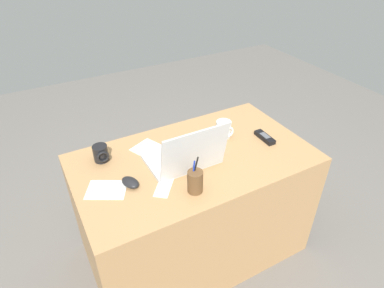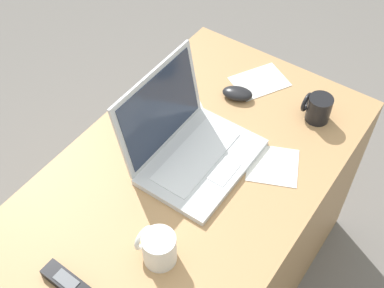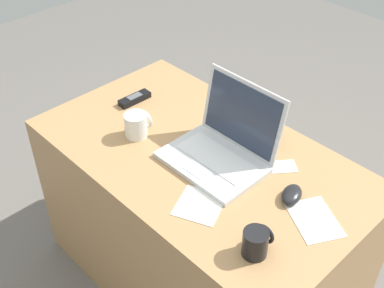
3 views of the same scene
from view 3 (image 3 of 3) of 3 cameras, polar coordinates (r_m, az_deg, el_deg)
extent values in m
plane|color=slate|center=(2.29, 0.78, -14.89)|extent=(6.00, 6.00, 0.00)
cube|color=tan|center=(2.02, 0.87, -8.87)|extent=(1.22, 0.70, 0.71)
cube|color=silver|center=(1.72, 2.29, -2.11)|extent=(0.35, 0.24, 0.02)
cube|color=silver|center=(1.73, 2.79, -1.52)|extent=(0.29, 0.12, 0.00)
cube|color=silver|center=(1.68, 0.53, -2.99)|extent=(0.10, 0.05, 0.00)
cube|color=silver|center=(1.73, 5.77, 3.38)|extent=(0.34, 0.05, 0.25)
cube|color=#283347|center=(1.73, 5.66, 3.34)|extent=(0.31, 0.04, 0.22)
ellipsoid|color=black|center=(1.62, 11.31, -5.69)|extent=(0.09, 0.11, 0.03)
cylinder|color=black|center=(1.43, 7.22, -11.16)|extent=(0.07, 0.07, 0.09)
torus|color=black|center=(1.45, 8.35, -10.13)|extent=(0.06, 0.01, 0.06)
cylinder|color=white|center=(1.84, -6.43, 2.13)|extent=(0.08, 0.08, 0.09)
torus|color=white|center=(1.86, -5.29, 2.86)|extent=(0.07, 0.01, 0.07)
cube|color=black|center=(2.05, -6.56, 5.16)|extent=(0.05, 0.14, 0.02)
cube|color=#595B60|center=(2.04, -6.59, 5.46)|extent=(0.03, 0.06, 0.00)
cylinder|color=brown|center=(1.81, 8.70, 1.63)|extent=(0.07, 0.07, 0.11)
cylinder|color=#1933B2|center=(1.78, 8.74, 2.35)|extent=(0.03, 0.02, 0.14)
cylinder|color=black|center=(1.78, 8.53, 2.69)|extent=(0.04, 0.01, 0.16)
cube|color=white|center=(1.73, 9.09, -2.64)|extent=(0.16, 0.17, 0.00)
cube|color=white|center=(1.58, 13.81, -8.38)|extent=(0.22, 0.20, 0.00)
cube|color=white|center=(1.58, 0.86, -6.99)|extent=(0.19, 0.19, 0.00)
camera|label=1|loc=(2.18, 43.71, 26.57)|focal=30.95mm
camera|label=2|loc=(1.72, -34.80, 33.50)|focal=47.28mm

